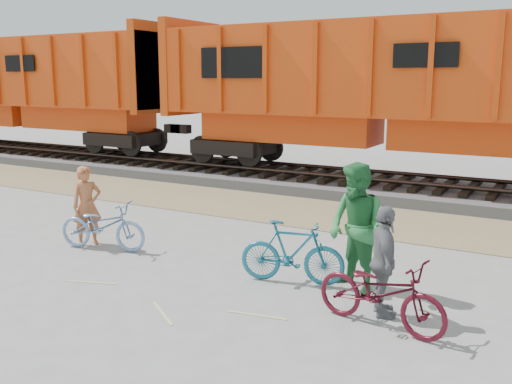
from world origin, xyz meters
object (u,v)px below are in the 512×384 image
at_px(hopper_car_left, 31,85).
at_px(person_woman, 384,262).
at_px(bicycle_blue, 103,226).
at_px(person_man, 356,228).
at_px(hopper_car_center, 387,88).
at_px(person_solo, 87,206).
at_px(bicycle_maroon, 381,293).
at_px(bicycle_teal, 292,252).

xyz_separation_m(hopper_car_left, person_woman, (17.73, -8.71, -2.22)).
distance_m(bicycle_blue, person_man, 5.05).
distance_m(hopper_car_center, person_man, 8.47).
bearing_deg(person_solo, bicycle_maroon, -68.41).
distance_m(hopper_car_left, bicycle_maroon, 20.18).
height_order(bicycle_teal, person_solo, person_solo).
distance_m(person_solo, person_woman, 6.20).
xyz_separation_m(bicycle_blue, person_solo, (-0.50, 0.10, 0.32)).
xyz_separation_m(hopper_car_left, bicycle_teal, (16.05, -8.17, -2.49)).
height_order(hopper_car_left, person_man, hopper_car_left).
bearing_deg(bicycle_teal, bicycle_maroon, -131.99).
bearing_deg(bicycle_blue, person_man, -99.69).
height_order(bicycle_blue, bicycle_teal, bicycle_teal).
height_order(hopper_car_left, bicycle_blue, hopper_car_left).
xyz_separation_m(hopper_car_center, bicycle_teal, (1.05, -8.17, -2.49)).
height_order(bicycle_teal, person_woman, person_woman).
relative_size(person_man, person_woman, 1.28).
bearing_deg(person_woman, person_solo, 59.27).
bearing_deg(bicycle_blue, bicycle_teal, -101.52).
bearing_deg(bicycle_blue, bicycle_maroon, -111.51).
relative_size(bicycle_maroon, person_woman, 1.18).
height_order(bicycle_maroon, person_solo, person_solo).
bearing_deg(person_woman, bicycle_blue, 59.88).
bearing_deg(person_woman, bicycle_teal, 45.76).
xyz_separation_m(hopper_car_center, bicycle_maroon, (2.83, -9.11, -2.52)).
relative_size(bicycle_blue, bicycle_maroon, 0.97).
xyz_separation_m(hopper_car_left, bicycle_blue, (12.04, -8.33, -2.53)).
xyz_separation_m(bicycle_maroon, person_solo, (-6.28, 0.89, 0.30)).
height_order(person_solo, person_woman, person_solo).
xyz_separation_m(bicycle_maroon, person_man, (-0.77, 1.14, 0.52)).
distance_m(hopper_car_center, bicycle_maroon, 9.87).
xyz_separation_m(hopper_car_center, person_woman, (2.73, -8.71, -2.22)).
distance_m(bicycle_maroon, person_man, 1.47).
xyz_separation_m(bicycle_blue, person_man, (5.01, 0.36, 0.54)).
bearing_deg(hopper_car_left, person_man, -25.04).
height_order(hopper_car_center, person_woman, hopper_car_center).
distance_m(bicycle_maroon, person_solo, 6.35).
relative_size(bicycle_blue, person_man, 0.89).
distance_m(hopper_car_center, bicycle_blue, 9.19).
relative_size(bicycle_maroon, person_man, 0.92).
bearing_deg(bicycle_blue, person_woman, -107.65).
distance_m(hopper_car_left, hopper_car_center, 15.00).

